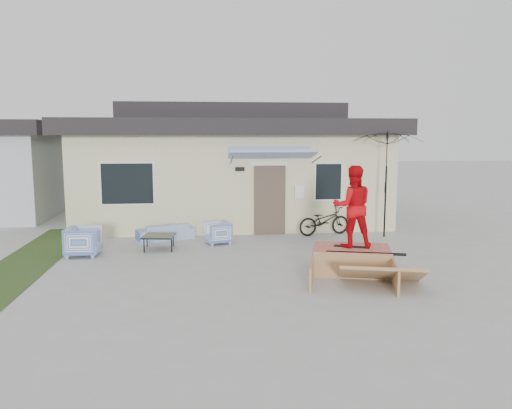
{
  "coord_description": "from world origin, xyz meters",
  "views": [
    {
      "loc": [
        -1.02,
        -10.51,
        3.03
      ],
      "look_at": [
        0.3,
        1.8,
        1.3
      ],
      "focal_mm": 35.36,
      "sensor_mm": 36.0,
      "label": 1
    }
  ],
  "objects": [
    {
      "name": "skate_ramp",
      "position": [
        2.24,
        0.05,
        0.27
      ],
      "size": [
        2.16,
        2.55,
        0.55
      ],
      "primitive_type": null,
      "rotation": [
        0.0,
        0.0,
        -0.26
      ],
      "color": "#A5794D",
      "rests_on": "ground"
    },
    {
      "name": "skateboard",
      "position": [
        2.25,
        0.1,
        0.57
      ],
      "size": [
        0.8,
        0.48,
        0.05
      ],
      "primitive_type": "cube",
      "rotation": [
        0.0,
        0.0,
        -0.39
      ],
      "color": "black",
      "rests_on": "skate_ramp"
    },
    {
      "name": "house",
      "position": [
        0.0,
        7.99,
        1.94
      ],
      "size": [
        10.8,
        8.49,
        4.1
      ],
      "color": "beige",
      "rests_on": "ground"
    },
    {
      "name": "bicycle",
      "position": [
        2.63,
        4.2,
        0.53
      ],
      "size": [
        1.75,
        0.97,
        1.06
      ],
      "primitive_type": "imported",
      "rotation": [
        0.0,
        0.0,
        1.82
      ],
      "color": "black",
      "rests_on": "ground"
    },
    {
      "name": "armchair_left",
      "position": [
        -4.0,
        2.25,
        0.41
      ],
      "size": [
        0.77,
        0.82,
        0.82
      ],
      "primitive_type": "imported",
      "rotation": [
        0.0,
        0.0,
        1.53
      ],
      "color": "#4063B4",
      "rests_on": "ground"
    },
    {
      "name": "skater",
      "position": [
        2.25,
        0.1,
        1.5
      ],
      "size": [
        0.94,
        0.76,
        1.79
      ],
      "primitive_type": "imported",
      "rotation": [
        0.0,
        0.0,
        3.04
      ],
      "color": "red",
      "rests_on": "skateboard"
    },
    {
      "name": "grass_strip",
      "position": [
        -5.2,
        2.0,
        0.0
      ],
      "size": [
        1.4,
        8.0,
        0.01
      ],
      "primitive_type": "cube",
      "color": "#293F1B",
      "rests_on": "ground"
    },
    {
      "name": "loveseat",
      "position": [
        -2.1,
        4.0,
        0.32
      ],
      "size": [
        1.68,
        1.0,
        0.63
      ],
      "primitive_type": "imported",
      "rotation": [
        0.0,
        0.0,
        3.5
      ],
      "color": "#4063B4",
      "rests_on": "ground"
    },
    {
      "name": "coffee_table",
      "position": [
        -2.18,
        2.74,
        0.19
      ],
      "size": [
        0.89,
        0.89,
        0.39
      ],
      "primitive_type": "cube",
      "rotation": [
        0.0,
        0.0,
        -0.14
      ],
      "color": "black",
      "rests_on": "ground"
    },
    {
      "name": "armchair_right",
      "position": [
        -0.62,
        3.32,
        0.34
      ],
      "size": [
        0.78,
        0.8,
        0.67
      ],
      "primitive_type": "imported",
      "rotation": [
        0.0,
        0.0,
        -1.28
      ],
      "color": "#4063B4",
      "rests_on": "ground"
    },
    {
      "name": "patio_umbrella",
      "position": [
        4.35,
        3.75,
        1.75
      ],
      "size": [
        2.51,
        2.41,
        2.2
      ],
      "color": "black",
      "rests_on": "ground"
    },
    {
      "name": "ground",
      "position": [
        0.0,
        0.0,
        0.0
      ],
      "size": [
        90.0,
        90.0,
        0.0
      ],
      "primitive_type": "plane",
      "color": "#A6A6A4",
      "rests_on": "ground"
    }
  ]
}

